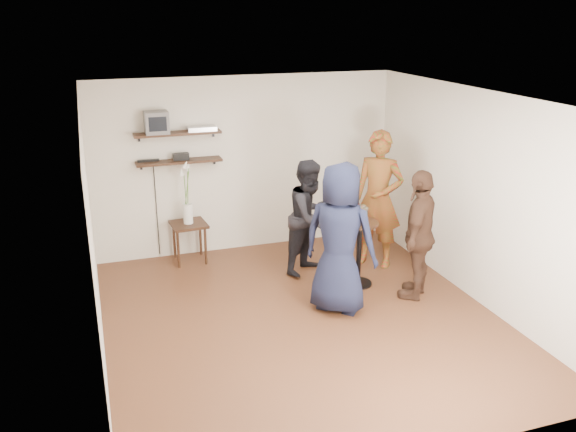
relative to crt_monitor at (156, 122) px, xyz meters
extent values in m
cube|color=#452416|center=(1.28, -2.38, -2.04)|extent=(4.50, 5.00, 0.04)
cube|color=white|center=(1.28, -2.38, 0.60)|extent=(4.50, 5.00, 0.04)
cube|color=beige|center=(1.28, 0.15, -0.72)|extent=(4.50, 0.04, 2.60)
cube|color=beige|center=(1.28, -4.89, -0.72)|extent=(4.50, 0.04, 2.60)
cube|color=beige|center=(-0.99, -2.38, -0.72)|extent=(0.04, 5.00, 2.60)
cube|color=beige|center=(3.55, -2.38, -0.72)|extent=(0.04, 5.00, 2.60)
cube|color=black|center=(0.28, 0.00, -0.17)|extent=(1.20, 0.25, 0.04)
cube|color=black|center=(0.28, 0.00, -0.57)|extent=(1.20, 0.25, 0.04)
cube|color=#59595B|center=(0.00, 0.00, 0.00)|extent=(0.32, 0.30, 0.30)
cube|color=silver|center=(0.61, 0.00, -0.12)|extent=(0.40, 0.24, 0.06)
cube|color=black|center=(0.31, 0.00, -0.50)|extent=(0.22, 0.10, 0.10)
cube|color=black|center=(-0.14, 0.05, -0.54)|extent=(0.30, 0.05, 0.03)
cube|color=black|center=(0.33, -0.17, -1.46)|extent=(0.52, 0.52, 0.04)
cylinder|color=black|center=(0.14, -0.37, -1.75)|extent=(0.04, 0.04, 0.54)
cylinder|color=black|center=(0.53, -0.37, -1.75)|extent=(0.04, 0.04, 0.54)
cylinder|color=black|center=(0.14, 0.02, -1.75)|extent=(0.04, 0.04, 0.54)
cylinder|color=black|center=(0.53, 0.02, -1.75)|extent=(0.04, 0.04, 0.54)
cylinder|color=white|center=(0.33, -0.17, -1.29)|extent=(0.13, 0.13, 0.29)
cylinder|color=#3E7220|center=(0.31, -0.17, -1.00)|extent=(0.01, 0.07, 0.53)
cone|color=white|center=(0.27, -0.17, -0.68)|extent=(0.07, 0.08, 0.12)
cylinder|color=#3E7220|center=(0.35, -0.17, -0.97)|extent=(0.03, 0.05, 0.59)
cone|color=white|center=(0.38, -0.15, -0.62)|extent=(0.10, 0.12, 0.12)
cylinder|color=#3E7220|center=(0.33, -0.19, -0.94)|extent=(0.09, 0.08, 0.64)
cone|color=white|center=(0.33, -0.22, -0.56)|extent=(0.12, 0.12, 0.12)
cylinder|color=black|center=(2.31, -1.68, -1.15)|extent=(0.49, 0.49, 0.04)
cylinder|color=black|center=(2.31, -1.68, -1.58)|extent=(0.07, 0.07, 0.82)
cylinder|color=black|center=(2.31, -1.68, -2.00)|extent=(0.37, 0.37, 0.03)
cylinder|color=silver|center=(2.25, -1.73, -1.13)|extent=(0.06, 0.06, 0.00)
cylinder|color=silver|center=(2.25, -1.73, -1.08)|extent=(0.01, 0.01, 0.09)
cylinder|color=silver|center=(2.25, -1.73, -0.98)|extent=(0.07, 0.07, 0.11)
cylinder|color=tan|center=(2.25, -1.73, -1.00)|extent=(0.06, 0.06, 0.06)
cylinder|color=silver|center=(2.37, -1.71, -1.13)|extent=(0.06, 0.06, 0.00)
cylinder|color=silver|center=(2.37, -1.71, -1.08)|extent=(0.01, 0.01, 0.09)
cylinder|color=silver|center=(2.37, -1.71, -0.99)|extent=(0.07, 0.07, 0.11)
cylinder|color=tan|center=(2.37, -1.71, -1.01)|extent=(0.06, 0.06, 0.06)
cylinder|color=silver|center=(2.29, -1.61, -1.13)|extent=(0.06, 0.06, 0.00)
cylinder|color=silver|center=(2.29, -1.61, -1.08)|extent=(0.01, 0.01, 0.08)
cylinder|color=silver|center=(2.29, -1.61, -0.99)|extent=(0.06, 0.06, 0.10)
cylinder|color=tan|center=(2.29, -1.61, -1.01)|extent=(0.06, 0.06, 0.06)
cylinder|color=silver|center=(2.35, -1.66, -1.13)|extent=(0.06, 0.06, 0.00)
cylinder|color=silver|center=(2.35, -1.66, -1.08)|extent=(0.01, 0.01, 0.09)
cylinder|color=silver|center=(2.35, -1.66, -0.98)|extent=(0.07, 0.07, 0.11)
cylinder|color=tan|center=(2.35, -1.66, -1.00)|extent=(0.06, 0.06, 0.06)
imported|color=#A71313|center=(2.84, -1.12, -1.05)|extent=(0.83, 0.82, 1.93)
imported|color=black|center=(1.86, -1.05, -1.22)|extent=(0.98, 0.94, 1.59)
imported|color=black|center=(1.78, -2.25, -1.10)|extent=(1.05, 1.04, 1.84)
imported|color=#43291C|center=(2.87, -2.21, -1.19)|extent=(0.96, 0.98, 1.66)
camera|label=1|loc=(-0.92, -8.40, 1.46)|focal=38.00mm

